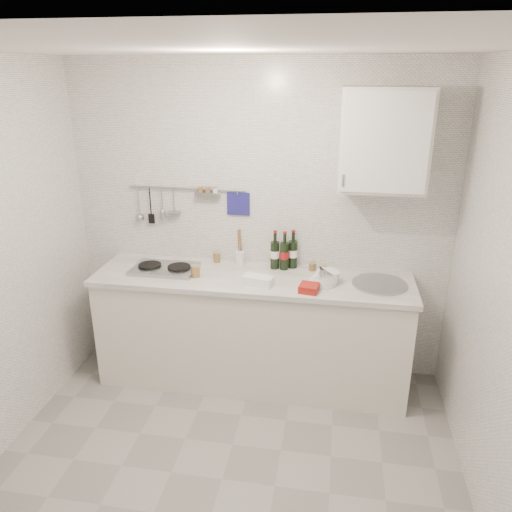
{
  "coord_description": "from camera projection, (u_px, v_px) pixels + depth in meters",
  "views": [
    {
      "loc": [
        0.61,
        -2.36,
        2.41
      ],
      "look_at": [
        0.06,
        0.9,
        1.16
      ],
      "focal_mm": 35.0,
      "sensor_mm": 36.0,
      "label": 1
    }
  ],
  "objects": [
    {
      "name": "back_wall",
      "position": [
        259.0,
        224.0,
        3.97
      ],
      "size": [
        3.0,
        0.02,
        2.5
      ],
      "primitive_type": "cube",
      "color": "silver",
      "rests_on": "floor"
    },
    {
      "name": "plate_stack_hob",
      "position": [
        159.0,
        266.0,
        3.97
      ],
      "size": [
        0.31,
        0.31,
        0.03
      ],
      "rotation": [
        0.0,
        0.0,
        0.23
      ],
      "color": "#4A65A7",
      "rests_on": "counter"
    },
    {
      "name": "ceiling",
      "position": [
        209.0,
        47.0,
        2.24
      ],
      "size": [
        3.0,
        3.0,
        0.0
      ],
      "primitive_type": "plane",
      "rotation": [
        3.14,
        0.0,
        0.0
      ],
      "color": "silver",
      "rests_on": "back_wall"
    },
    {
      "name": "butter_dish",
      "position": [
        258.0,
        280.0,
        3.66
      ],
      "size": [
        0.24,
        0.16,
        0.07
      ],
      "primitive_type": "cube",
      "rotation": [
        0.0,
        0.0,
        -0.26
      ],
      "color": "white",
      "rests_on": "counter"
    },
    {
      "name": "wine_bottles",
      "position": [
        284.0,
        250.0,
        3.91
      ],
      "size": [
        0.21,
        0.12,
        0.31
      ],
      "rotation": [
        0.0,
        0.0,
        0.28
      ],
      "color": "black",
      "rests_on": "counter"
    },
    {
      "name": "jar_b",
      "position": [
        312.0,
        266.0,
        3.92
      ],
      "size": [
        0.06,
        0.06,
        0.07
      ],
      "rotation": [
        0.0,
        0.0,
        0.22
      ],
      "color": "brown",
      "rests_on": "counter"
    },
    {
      "name": "wall_rail",
      "position": [
        184.0,
        200.0,
        3.97
      ],
      "size": [
        0.98,
        0.09,
        0.34
      ],
      "color": "#93969B",
      "rests_on": "back_wall"
    },
    {
      "name": "jar_d",
      "position": [
        195.0,
        271.0,
        3.79
      ],
      "size": [
        0.07,
        0.07,
        0.1
      ],
      "rotation": [
        0.0,
        0.0,
        -0.29
      ],
      "color": "brown",
      "rests_on": "counter"
    },
    {
      "name": "floor",
      "position": [
        222.0,
        479.0,
        3.12
      ],
      "size": [
        3.0,
        3.0,
        0.0
      ],
      "primitive_type": "plane",
      "color": "gray",
      "rests_on": "ground"
    },
    {
      "name": "jar_a",
      "position": [
        217.0,
        257.0,
        4.08
      ],
      "size": [
        0.06,
        0.06,
        0.09
      ],
      "rotation": [
        0.0,
        0.0,
        -0.2
      ],
      "color": "brown",
      "rests_on": "counter"
    },
    {
      "name": "jar_c",
      "position": [
        323.0,
        270.0,
        3.81
      ],
      "size": [
        0.06,
        0.06,
        0.09
      ],
      "rotation": [
        0.0,
        0.0,
        0.43
      ],
      "color": "brown",
      "rests_on": "counter"
    },
    {
      "name": "plate_stack_sink",
      "position": [
        325.0,
        278.0,
        3.67
      ],
      "size": [
        0.23,
        0.22,
        0.1
      ],
      "rotation": [
        0.0,
        0.0,
        0.33
      ],
      "color": "white",
      "rests_on": "counter"
    },
    {
      "name": "strawberry_punnet",
      "position": [
        309.0,
        288.0,
        3.54
      ],
      "size": [
        0.15,
        0.15,
        0.05
      ],
      "primitive_type": "cube",
      "rotation": [
        0.0,
        0.0,
        -0.16
      ],
      "color": "#AD1316",
      "rests_on": "counter"
    },
    {
      "name": "wall_cabinet",
      "position": [
        384.0,
        140.0,
        3.42
      ],
      "size": [
        0.6,
        0.38,
        0.7
      ],
      "color": "silver",
      "rests_on": "back_wall"
    },
    {
      "name": "utensil_crock",
      "position": [
        240.0,
        256.0,
        4.02
      ],
      "size": [
        0.07,
        0.07,
        0.31
      ],
      "rotation": [
        0.0,
        0.0,
        -0.04
      ],
      "color": "white",
      "rests_on": "counter"
    },
    {
      "name": "counter",
      "position": [
        253.0,
        332.0,
        3.98
      ],
      "size": [
        2.44,
        0.64,
        0.96
      ],
      "color": "silver",
      "rests_on": "floor"
    }
  ]
}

